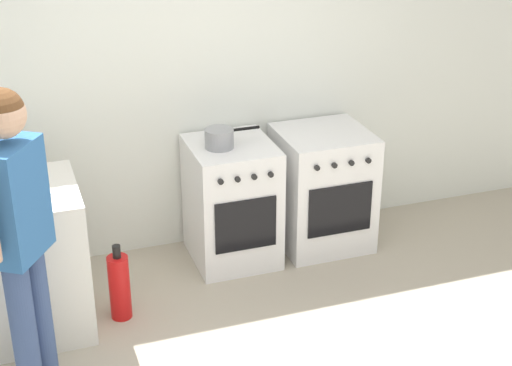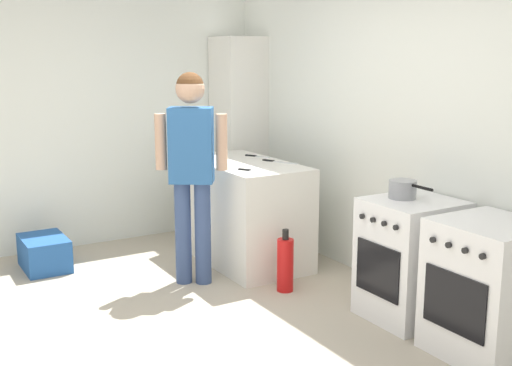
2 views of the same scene
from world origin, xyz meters
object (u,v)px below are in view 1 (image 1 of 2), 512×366
oven_left (232,202)px  fire_extinguisher (119,286)px  oven_right (322,188)px  pot (220,138)px  knife_carving (41,197)px  person (17,221)px

oven_left → fire_extinguisher: bearing=-151.2°
oven_left → fire_extinguisher: size_ratio=1.70×
oven_right → pot: bearing=-178.1°
knife_carving → fire_extinguisher: knife_carving is taller
oven_right → person: size_ratio=0.50×
knife_carving → person: (-0.14, -0.49, 0.12)m
pot → person: size_ratio=0.22×
oven_left → fire_extinguisher: 1.01m
oven_left → person: (-1.41, -1.02, 0.60)m
knife_carving → person: bearing=-106.2°
knife_carving → person: size_ratio=0.18×
pot → knife_carving: size_ratio=1.24×
pot → knife_carving: pot is taller
pot → knife_carving: 1.28m
pot → fire_extinguisher: size_ratio=0.74×
oven_right → knife_carving: size_ratio=2.84×
person → fire_extinguisher: size_ratio=3.40×
person → fire_extinguisher: person is taller
oven_left → oven_right: bearing=0.0°
pot → person: bearing=-143.2°
oven_left → knife_carving: bearing=-157.5°
pot → person: 1.66m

